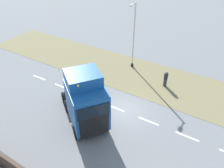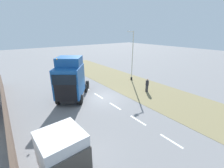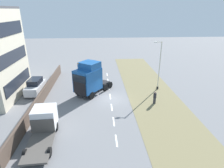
{
  "view_description": "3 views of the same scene",
  "coord_description": "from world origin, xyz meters",
  "px_view_note": "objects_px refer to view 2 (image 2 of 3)",
  "views": [
    {
      "loc": [
        12.81,
        6.79,
        12.76
      ],
      "look_at": [
        -1.23,
        -1.81,
        1.47
      ],
      "focal_mm": 35.0,
      "sensor_mm": 36.0,
      "label": 1
    },
    {
      "loc": [
        8.47,
        13.24,
        7.35
      ],
      "look_at": [
        -1.08,
        0.52,
        1.62
      ],
      "focal_mm": 24.0,
      "sensor_mm": 36.0,
      "label": 2
    },
    {
      "loc": [
        1.39,
        23.12,
        11.37
      ],
      "look_at": [
        -0.18,
        0.36,
        2.3
      ],
      "focal_mm": 30.0,
      "sensor_mm": 36.0,
      "label": 3
    }
  ],
  "objects_px": {
    "flatbed_truck": "(67,159)",
    "lamp_post": "(132,58)",
    "pedestrian": "(147,85)",
    "lorry_cab": "(70,80)"
  },
  "relations": [
    {
      "from": "lorry_cab",
      "to": "pedestrian",
      "type": "distance_m",
      "value": 9.3
    },
    {
      "from": "lorry_cab",
      "to": "lamp_post",
      "type": "distance_m",
      "value": 10.37
    },
    {
      "from": "flatbed_truck",
      "to": "pedestrian",
      "type": "distance_m",
      "value": 13.66
    },
    {
      "from": "flatbed_truck",
      "to": "lorry_cab",
      "type": "bearing_deg",
      "value": 63.27
    },
    {
      "from": "flatbed_truck",
      "to": "lamp_post",
      "type": "height_order",
      "value": "lamp_post"
    },
    {
      "from": "pedestrian",
      "to": "flatbed_truck",
      "type": "bearing_deg",
      "value": 24.01
    },
    {
      "from": "lorry_cab",
      "to": "pedestrian",
      "type": "bearing_deg",
      "value": -165.06
    },
    {
      "from": "lamp_post",
      "to": "flatbed_truck",
      "type": "bearing_deg",
      "value": 35.74
    },
    {
      "from": "flatbed_truck",
      "to": "pedestrian",
      "type": "bearing_deg",
      "value": 21.06
    },
    {
      "from": "lorry_cab",
      "to": "flatbed_truck",
      "type": "xyz_separation_m",
      "value": [
        3.95,
        8.97,
        -1.01
      ]
    }
  ]
}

